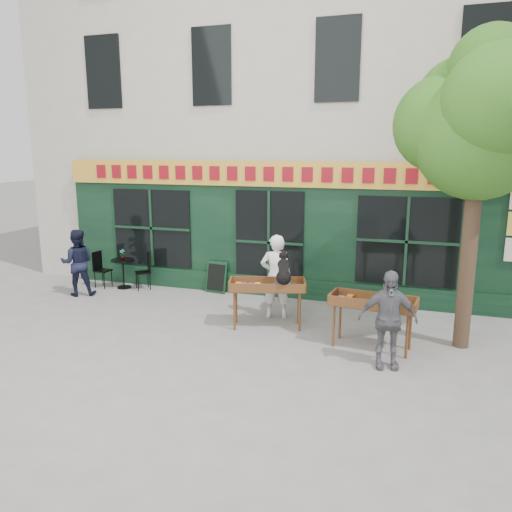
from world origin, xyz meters
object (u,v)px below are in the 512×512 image
(dog, at_px, (284,267))
(man_right, at_px, (387,319))
(bistro_table, at_px, (123,268))
(man_left, at_px, (77,263))
(book_cart_center, at_px, (267,288))
(woman, at_px, (276,276))
(book_cart_right, at_px, (373,305))

(dog, xyz_separation_m, man_right, (2.08, -1.18, -0.46))
(man_right, xyz_separation_m, bistro_table, (-6.85, 2.88, -0.29))
(dog, height_order, bistro_table, dog)
(dog, relative_size, man_left, 0.36)
(book_cart_center, bearing_deg, bistro_table, 143.59)
(book_cart_center, xyz_separation_m, man_right, (2.43, -1.23, 0.01))
(dog, bearing_deg, book_cart_center, 155.92)
(dog, bearing_deg, woman, 100.62)
(book_cart_center, height_order, dog, dog)
(woman, bearing_deg, bistro_table, -28.69)
(dog, bearing_deg, man_right, -45.51)
(book_cart_center, distance_m, man_left, 5.18)
(woman, height_order, man_left, woman)
(book_cart_center, distance_m, woman, 0.66)
(dog, distance_m, book_cart_right, 1.89)
(man_right, height_order, man_left, man_right)
(dog, distance_m, man_right, 2.44)
(book_cart_center, height_order, man_right, man_right)
(dog, relative_size, woman, 0.33)
(bistro_table, distance_m, man_left, 1.18)
(bistro_table, bearing_deg, dog, -19.61)
(bistro_table, bearing_deg, woman, -12.74)
(book_cart_right, xyz_separation_m, man_right, (0.30, -0.75, 0.01))
(book_cart_right, relative_size, man_left, 0.94)
(woman, relative_size, bistro_table, 2.39)
(book_cart_center, bearing_deg, woman, 74.05)
(man_right, bearing_deg, man_left, 151.95)
(woman, distance_m, bistro_table, 4.55)
(man_right, relative_size, bistro_table, 2.19)
(bistro_table, relative_size, man_left, 0.46)
(man_right, bearing_deg, bistro_table, 143.85)
(woman, relative_size, book_cart_right, 1.16)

